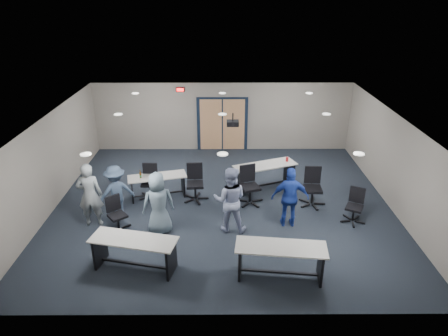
{
  "coord_description": "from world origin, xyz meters",
  "views": [
    {
      "loc": [
        -0.01,
        -10.58,
        6.01
      ],
      "look_at": [
        0.04,
        -0.3,
        1.33
      ],
      "focal_mm": 32.0,
      "sensor_mm": 36.0,
      "label": 1
    }
  ],
  "objects_px": {
    "table_back_right": "(265,172)",
    "chair_back_b": "(195,183)",
    "person_navy": "(290,197)",
    "table_front_right": "(280,256)",
    "chair_back_a": "(150,182)",
    "person_lightblue": "(230,200)",
    "table_front_left": "(134,248)",
    "chair_back_c": "(250,186)",
    "person_gray": "(90,195)",
    "chair_loose_left": "(117,215)",
    "person_back": "(116,192)",
    "chair_back_d": "(313,188)",
    "table_back_left": "(157,183)",
    "chair_loose_right": "(354,206)",
    "person_plaid": "(158,203)"
  },
  "relations": [
    {
      "from": "chair_back_b",
      "to": "chair_back_c",
      "type": "height_order",
      "value": "chair_back_c"
    },
    {
      "from": "person_gray",
      "to": "person_lightblue",
      "type": "distance_m",
      "value": 3.77
    },
    {
      "from": "chair_back_d",
      "to": "chair_loose_right",
      "type": "height_order",
      "value": "chair_back_d"
    },
    {
      "from": "person_back",
      "to": "chair_back_d",
      "type": "bearing_deg",
      "value": 158.56
    },
    {
      "from": "chair_back_d",
      "to": "person_lightblue",
      "type": "height_order",
      "value": "person_lightblue"
    },
    {
      "from": "table_back_left",
      "to": "chair_back_a",
      "type": "bearing_deg",
      "value": 175.92
    },
    {
      "from": "person_lightblue",
      "to": "table_back_right",
      "type": "bearing_deg",
      "value": -110.43
    },
    {
      "from": "table_front_right",
      "to": "chair_loose_left",
      "type": "distance_m",
      "value": 4.51
    },
    {
      "from": "person_lightblue",
      "to": "person_back",
      "type": "distance_m",
      "value": 3.25
    },
    {
      "from": "chair_back_c",
      "to": "person_plaid",
      "type": "bearing_deg",
      "value": -166.66
    },
    {
      "from": "table_back_right",
      "to": "chair_back_a",
      "type": "height_order",
      "value": "chair_back_a"
    },
    {
      "from": "table_back_right",
      "to": "chair_back_b",
      "type": "distance_m",
      "value": 2.36
    },
    {
      "from": "table_back_right",
      "to": "table_back_left",
      "type": "bearing_deg",
      "value": 168.78
    },
    {
      "from": "table_back_left",
      "to": "chair_back_c",
      "type": "relative_size",
      "value": 1.58
    },
    {
      "from": "table_front_left",
      "to": "chair_back_c",
      "type": "relative_size",
      "value": 1.77
    },
    {
      "from": "chair_back_b",
      "to": "person_back",
      "type": "height_order",
      "value": "person_back"
    },
    {
      "from": "table_front_left",
      "to": "table_front_right",
      "type": "bearing_deg",
      "value": 7.21
    },
    {
      "from": "person_gray",
      "to": "chair_back_b",
      "type": "bearing_deg",
      "value": -159.31
    },
    {
      "from": "table_back_left",
      "to": "person_lightblue",
      "type": "height_order",
      "value": "person_lightblue"
    },
    {
      "from": "table_front_right",
      "to": "table_back_right",
      "type": "distance_m",
      "value": 4.4
    },
    {
      "from": "chair_loose_right",
      "to": "person_plaid",
      "type": "bearing_deg",
      "value": -147.28
    },
    {
      "from": "chair_back_b",
      "to": "chair_loose_right",
      "type": "relative_size",
      "value": 1.16
    },
    {
      "from": "table_front_right",
      "to": "chair_back_d",
      "type": "xyz_separation_m",
      "value": [
        1.4,
        3.27,
        0.03
      ]
    },
    {
      "from": "chair_loose_right",
      "to": "person_lightblue",
      "type": "xyz_separation_m",
      "value": [
        -3.45,
        -0.36,
        0.42
      ]
    },
    {
      "from": "person_gray",
      "to": "person_back",
      "type": "bearing_deg",
      "value": -151.46
    },
    {
      "from": "person_navy",
      "to": "table_front_right",
      "type": "bearing_deg",
      "value": 78.25
    },
    {
      "from": "table_front_right",
      "to": "chair_back_a",
      "type": "relative_size",
      "value": 1.92
    },
    {
      "from": "chair_back_a",
      "to": "person_gray",
      "type": "bearing_deg",
      "value": -129.66
    },
    {
      "from": "chair_back_a",
      "to": "person_gray",
      "type": "relative_size",
      "value": 0.59
    },
    {
      "from": "chair_back_a",
      "to": "chair_loose_right",
      "type": "height_order",
      "value": "chair_back_a"
    },
    {
      "from": "table_back_left",
      "to": "chair_back_c",
      "type": "height_order",
      "value": "chair_back_c"
    },
    {
      "from": "table_front_right",
      "to": "chair_back_a",
      "type": "xyz_separation_m",
      "value": [
        -3.53,
        3.75,
        -0.02
      ]
    },
    {
      "from": "chair_back_d",
      "to": "person_gray",
      "type": "bearing_deg",
      "value": -167.38
    },
    {
      "from": "chair_back_c",
      "to": "chair_back_d",
      "type": "distance_m",
      "value": 1.86
    },
    {
      "from": "chair_loose_left",
      "to": "person_back",
      "type": "xyz_separation_m",
      "value": [
        -0.17,
        0.72,
        0.3
      ]
    },
    {
      "from": "table_back_left",
      "to": "person_plaid",
      "type": "distance_m",
      "value": 2.02
    },
    {
      "from": "person_plaid",
      "to": "chair_loose_left",
      "type": "bearing_deg",
      "value": -20.86
    },
    {
      "from": "table_front_right",
      "to": "person_lightblue",
      "type": "distance_m",
      "value": 2.25
    },
    {
      "from": "table_front_left",
      "to": "chair_back_d",
      "type": "bearing_deg",
      "value": 44.72
    },
    {
      "from": "person_navy",
      "to": "chair_back_d",
      "type": "bearing_deg",
      "value": -126.18
    },
    {
      "from": "table_back_right",
      "to": "chair_back_b",
      "type": "bearing_deg",
      "value": 178.66
    },
    {
      "from": "person_gray",
      "to": "person_back",
      "type": "height_order",
      "value": "person_gray"
    },
    {
      "from": "chair_loose_left",
      "to": "person_navy",
      "type": "xyz_separation_m",
      "value": [
        4.62,
        0.25,
        0.37
      ]
    },
    {
      "from": "chair_back_c",
      "to": "table_back_left",
      "type": "bearing_deg",
      "value": 153.44
    },
    {
      "from": "chair_back_d",
      "to": "person_back",
      "type": "bearing_deg",
      "value": -170.44
    },
    {
      "from": "chair_back_a",
      "to": "person_back",
      "type": "relative_size",
      "value": 0.68
    },
    {
      "from": "chair_loose_right",
      "to": "person_gray",
      "type": "distance_m",
      "value": 7.22
    },
    {
      "from": "table_back_right",
      "to": "chair_back_d",
      "type": "relative_size",
      "value": 1.84
    },
    {
      "from": "person_lightblue",
      "to": "person_navy",
      "type": "relative_size",
      "value": 1.07
    },
    {
      "from": "chair_back_a",
      "to": "chair_back_d",
      "type": "xyz_separation_m",
      "value": [
        4.94,
        -0.48,
        0.04
      ]
    }
  ]
}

